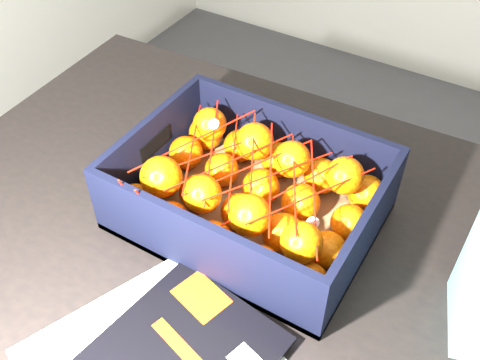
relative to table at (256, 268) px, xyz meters
The scene contains 4 objects.
table is the anchor object (origin of this frame).
produce_crate 0.14m from the table, 141.92° to the left, with size 0.40×0.30×0.13m.
clementine_heap 0.16m from the table, 144.45° to the left, with size 0.38×0.28×0.12m.
mesh_net 0.21m from the table, 158.81° to the left, with size 0.33×0.27×0.09m.
Camera 1 is at (-0.06, -0.57, 1.43)m, focal length 41.09 mm.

